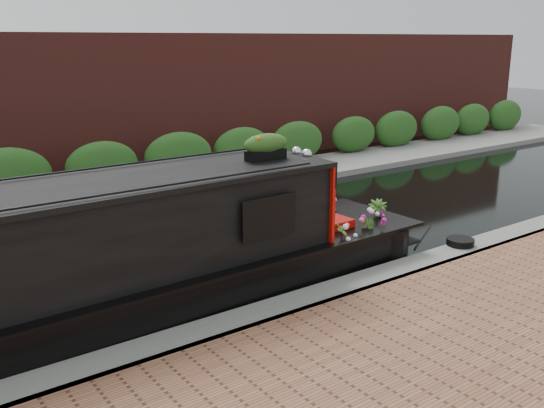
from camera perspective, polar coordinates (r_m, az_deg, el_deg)
ground at (r=11.47m, az=-7.10°, el=-4.37°), size 80.00×80.00×0.00m
near_bank_coping at (r=8.94m, az=3.51°, el=-10.16°), size 40.00×0.60×0.50m
far_bank_path at (r=15.13m, az=-14.93°, el=0.08°), size 40.00×2.40×0.34m
far_hedge at (r=15.95m, az=-16.13°, el=0.77°), size 40.00×1.10×2.80m
far_brick_wall at (r=17.89m, az=-18.50°, el=2.12°), size 40.00×1.00×8.00m
narrowboat at (r=8.38m, az=-18.47°, el=-6.95°), size 11.23×2.14×2.65m
rope_fender at (r=11.72m, az=10.95°, el=-3.29°), size 0.32×0.34×0.32m
coiled_mooring_rope at (r=11.42m, az=17.31°, el=-3.42°), size 0.49×0.49×0.12m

